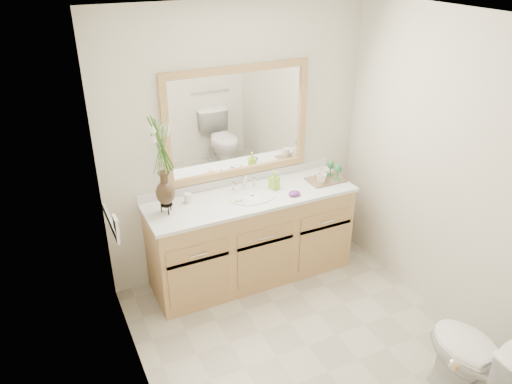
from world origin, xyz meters
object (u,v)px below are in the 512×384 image
flower_vase (162,155)px  toilet (478,362)px  tray (326,180)px  soap_bottle (274,181)px  tumbler (188,198)px

flower_vase → toilet: bearing=-53.8°
flower_vase → tray: size_ratio=2.23×
flower_vase → soap_bottle: (0.98, 0.01, -0.43)m
soap_bottle → flower_vase: bearing=161.4°
flower_vase → soap_bottle: bearing=0.5°
toilet → flower_vase: 2.62m
tray → tumbler: bearing=174.0°
toilet → tumbler: 2.44m
soap_bottle → tray: size_ratio=0.46×
flower_vase → tumbler: size_ratio=9.24×
tray → soap_bottle: bearing=173.4°
flower_vase → soap_bottle: 1.07m
tumbler → flower_vase: bearing=-156.7°
flower_vase → tray: bearing=-2.0°
toilet → tumbler: size_ratio=9.39×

